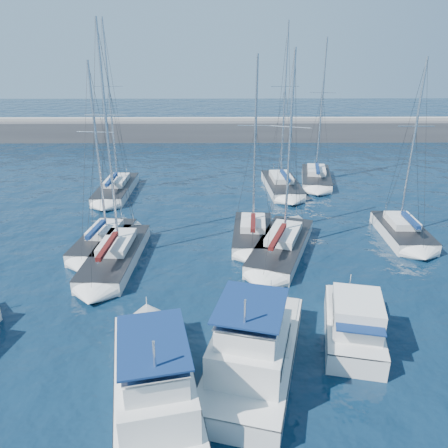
{
  "coord_description": "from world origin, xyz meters",
  "views": [
    {
      "loc": [
        -1.44,
        -18.87,
        14.22
      ],
      "look_at": [
        -1.18,
        8.39,
        3.0
      ],
      "focal_mm": 35.0,
      "sensor_mm": 36.0,
      "label": 1
    }
  ],
  "objects_px": {
    "motor_yacht_port_inner": "(155,390)",
    "sailboat_mid_d": "(282,246)",
    "sailboat_back_a": "(116,188)",
    "sailboat_back_c": "(316,177)",
    "motor_yacht_stbd_inner": "(253,353)",
    "sailboat_mid_b": "(116,255)",
    "motor_yacht_stbd_outer": "(354,325)",
    "sailboat_mid_c": "(253,233)",
    "sailboat_back_b": "(282,185)",
    "sailboat_mid_a": "(104,240)",
    "sailboat_mid_e": "(402,231)"
  },
  "relations": [
    {
      "from": "motor_yacht_port_inner",
      "to": "sailboat_mid_a",
      "type": "relative_size",
      "value": 0.77
    },
    {
      "from": "sailboat_mid_a",
      "to": "sailboat_mid_b",
      "type": "bearing_deg",
      "value": -53.07
    },
    {
      "from": "motor_yacht_stbd_inner",
      "to": "sailboat_mid_d",
      "type": "relative_size",
      "value": 0.68
    },
    {
      "from": "motor_yacht_stbd_inner",
      "to": "sailboat_back_c",
      "type": "distance_m",
      "value": 31.93
    },
    {
      "from": "motor_yacht_stbd_inner",
      "to": "sailboat_mid_e",
      "type": "relative_size",
      "value": 0.71
    },
    {
      "from": "motor_yacht_stbd_inner",
      "to": "sailboat_back_c",
      "type": "relative_size",
      "value": 0.64
    },
    {
      "from": "sailboat_back_c",
      "to": "sailboat_mid_d",
      "type": "bearing_deg",
      "value": -99.59
    },
    {
      "from": "sailboat_back_a",
      "to": "sailboat_back_c",
      "type": "bearing_deg",
      "value": 10.64
    },
    {
      "from": "motor_yacht_port_inner",
      "to": "sailboat_mid_b",
      "type": "bearing_deg",
      "value": 96.92
    },
    {
      "from": "motor_yacht_stbd_outer",
      "to": "sailboat_mid_d",
      "type": "bearing_deg",
      "value": 114.38
    },
    {
      "from": "sailboat_mid_d",
      "to": "sailboat_back_c",
      "type": "height_order",
      "value": "sailboat_back_c"
    },
    {
      "from": "motor_yacht_stbd_inner",
      "to": "motor_yacht_stbd_outer",
      "type": "height_order",
      "value": "motor_yacht_stbd_inner"
    },
    {
      "from": "motor_yacht_port_inner",
      "to": "sailboat_mid_d",
      "type": "xyz_separation_m",
      "value": [
        7.21,
        15.08,
        -0.63
      ]
    },
    {
      "from": "sailboat_mid_c",
      "to": "motor_yacht_port_inner",
      "type": "bearing_deg",
      "value": -102.2
    },
    {
      "from": "motor_yacht_stbd_outer",
      "to": "sailboat_back_c",
      "type": "relative_size",
      "value": 0.44
    },
    {
      "from": "sailboat_back_b",
      "to": "sailboat_back_a",
      "type": "bearing_deg",
      "value": -179.37
    },
    {
      "from": "motor_yacht_stbd_outer",
      "to": "sailboat_back_a",
      "type": "distance_m",
      "value": 30.02
    },
    {
      "from": "motor_yacht_port_inner",
      "to": "sailboat_mid_d",
      "type": "relative_size",
      "value": 0.73
    },
    {
      "from": "motor_yacht_port_inner",
      "to": "motor_yacht_stbd_inner",
      "type": "bearing_deg",
      "value": 16.49
    },
    {
      "from": "sailboat_mid_b",
      "to": "sailboat_back_a",
      "type": "height_order",
      "value": "sailboat_back_a"
    },
    {
      "from": "sailboat_mid_c",
      "to": "sailboat_back_b",
      "type": "relative_size",
      "value": 0.84
    },
    {
      "from": "sailboat_back_a",
      "to": "motor_yacht_port_inner",
      "type": "bearing_deg",
      "value": -74.09
    },
    {
      "from": "motor_yacht_port_inner",
      "to": "motor_yacht_stbd_outer",
      "type": "relative_size",
      "value": 1.57
    },
    {
      "from": "motor_yacht_port_inner",
      "to": "sailboat_mid_d",
      "type": "height_order",
      "value": "sailboat_mid_d"
    },
    {
      "from": "motor_yacht_port_inner",
      "to": "sailboat_mid_d",
      "type": "bearing_deg",
      "value": 52.46
    },
    {
      "from": "sailboat_mid_e",
      "to": "sailboat_back_a",
      "type": "relative_size",
      "value": 0.82
    },
    {
      "from": "sailboat_mid_a",
      "to": "sailboat_mid_e",
      "type": "xyz_separation_m",
      "value": [
        23.25,
        1.54,
        0.0
      ]
    },
    {
      "from": "motor_yacht_port_inner",
      "to": "sailboat_mid_b",
      "type": "height_order",
      "value": "sailboat_mid_b"
    },
    {
      "from": "sailboat_back_a",
      "to": "sailboat_mid_c",
      "type": "bearing_deg",
      "value": -40.95
    },
    {
      "from": "sailboat_mid_d",
      "to": "sailboat_back_a",
      "type": "bearing_deg",
      "value": 157.2
    },
    {
      "from": "motor_yacht_stbd_inner",
      "to": "sailboat_mid_c",
      "type": "distance_m",
      "value": 15.11
    },
    {
      "from": "motor_yacht_stbd_inner",
      "to": "sailboat_back_a",
      "type": "bearing_deg",
      "value": 129.18
    },
    {
      "from": "sailboat_mid_a",
      "to": "sailboat_mid_d",
      "type": "relative_size",
      "value": 0.94
    },
    {
      "from": "motor_yacht_stbd_inner",
      "to": "sailboat_mid_d",
      "type": "distance_m",
      "value": 13.19
    },
    {
      "from": "sailboat_mid_d",
      "to": "motor_yacht_stbd_outer",
      "type": "bearing_deg",
      "value": -58.0
    },
    {
      "from": "motor_yacht_stbd_outer",
      "to": "sailboat_mid_c",
      "type": "relative_size",
      "value": 0.48
    },
    {
      "from": "motor_yacht_port_inner",
      "to": "sailboat_back_a",
      "type": "distance_m",
      "value": 30.08
    },
    {
      "from": "motor_yacht_stbd_inner",
      "to": "sailboat_mid_c",
      "type": "height_order",
      "value": "sailboat_mid_c"
    },
    {
      "from": "sailboat_mid_e",
      "to": "motor_yacht_port_inner",
      "type": "bearing_deg",
      "value": -132.8
    },
    {
      "from": "sailboat_mid_a",
      "to": "sailboat_back_a",
      "type": "height_order",
      "value": "sailboat_back_a"
    },
    {
      "from": "motor_yacht_port_inner",
      "to": "motor_yacht_stbd_outer",
      "type": "height_order",
      "value": "motor_yacht_port_inner"
    },
    {
      "from": "motor_yacht_stbd_outer",
      "to": "sailboat_mid_a",
      "type": "relative_size",
      "value": 0.49
    },
    {
      "from": "motor_yacht_stbd_inner",
      "to": "sailboat_back_a",
      "type": "distance_m",
      "value": 29.38
    },
    {
      "from": "motor_yacht_stbd_outer",
      "to": "sailboat_mid_d",
      "type": "relative_size",
      "value": 0.46
    },
    {
      "from": "sailboat_back_b",
      "to": "sailboat_mid_e",
      "type": "bearing_deg",
      "value": -60.63
    },
    {
      "from": "motor_yacht_stbd_outer",
      "to": "sailboat_mid_b",
      "type": "distance_m",
      "value": 16.83
    },
    {
      "from": "motor_yacht_port_inner",
      "to": "sailboat_mid_b",
      "type": "distance_m",
      "value": 14.47
    },
    {
      "from": "sailboat_mid_c",
      "to": "sailboat_back_a",
      "type": "bearing_deg",
      "value": 143.18
    },
    {
      "from": "sailboat_back_a",
      "to": "sailboat_back_c",
      "type": "height_order",
      "value": "sailboat_back_a"
    },
    {
      "from": "motor_yacht_stbd_outer",
      "to": "sailboat_mid_b",
      "type": "bearing_deg",
      "value": 159.46
    }
  ]
}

